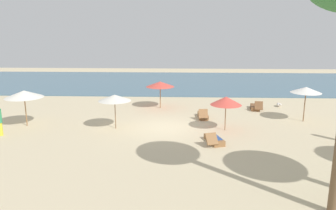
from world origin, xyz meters
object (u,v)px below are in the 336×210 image
umbrella_1 (24,94)px  lounger_2 (203,115)px  umbrella_4 (226,101)px  lounger_1 (214,140)px  umbrella_0 (115,98)px  umbrella_2 (306,90)px  umbrella_3 (160,84)px  lounger_0 (255,107)px  dog (279,105)px

umbrella_1 → lounger_2: 11.21m
umbrella_4 → lounger_1: bearing=-110.9°
umbrella_4 → lounger_1: 2.85m
umbrella_0 → lounger_2: size_ratio=1.22×
umbrella_2 → umbrella_3: size_ratio=1.06×
lounger_2 → lounger_0: bearing=31.9°
umbrella_1 → umbrella_4: bearing=-1.8°
umbrella_4 → umbrella_2: bearing=21.9°
dog → umbrella_0: bearing=-151.9°
umbrella_1 → dog: 17.81m
umbrella_3 → lounger_0: 7.18m
umbrella_0 → lounger_0: bearing=28.5°
lounger_2 → umbrella_1: bearing=-168.2°
umbrella_3 → lounger_1: (3.27, -7.60, -1.61)m
umbrella_1 → lounger_2: bearing=11.8°
umbrella_0 → lounger_0: (9.30, 5.05, -1.68)m
umbrella_0 → umbrella_4: umbrella_0 is taller
umbrella_4 → lounger_1: size_ratio=1.12×
umbrella_4 → lounger_2: size_ratio=1.20×
umbrella_0 → dog: umbrella_0 is taller
umbrella_0 → lounger_0: size_ratio=1.18×
lounger_0 → lounger_1: bearing=-116.8°
lounger_0 → dog: lounger_0 is taller
umbrella_3 → dog: 9.13m
umbrella_1 → umbrella_2: umbrella_2 is taller
umbrella_3 → lounger_2: bearing=-42.1°
dog → lounger_2: bearing=-150.0°
umbrella_4 → lounger_1: (-0.85, -2.22, -1.58)m
umbrella_3 → umbrella_0: bearing=-113.6°
lounger_1 → dog: 10.07m
lounger_1 → dog: size_ratio=2.69×
umbrella_2 → dog: bearing=96.0°
umbrella_1 → lounger_1: (11.09, -2.61, -1.79)m
dog → umbrella_2: bearing=-84.0°
umbrella_0 → lounger_2: umbrella_0 is taller
umbrella_0 → umbrella_3: umbrella_0 is taller
umbrella_0 → umbrella_1: umbrella_1 is taller
lounger_0 → umbrella_0: bearing=-151.5°
umbrella_3 → lounger_2: umbrella_3 is taller
umbrella_1 → umbrella_2: size_ratio=1.01×
umbrella_2 → umbrella_4: bearing=-158.1°
umbrella_1 → lounger_1: 11.53m
umbrella_2 → lounger_2: bearing=175.1°
umbrella_4 → lounger_2: 3.29m
umbrella_2 → dog: size_ratio=3.33×
umbrella_4 → lounger_1: umbrella_4 is taller
dog → lounger_1: bearing=-124.4°
umbrella_1 → umbrella_3: size_ratio=1.07×
lounger_0 → lounger_2: size_ratio=1.03×
umbrella_2 → lounger_1: 7.71m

